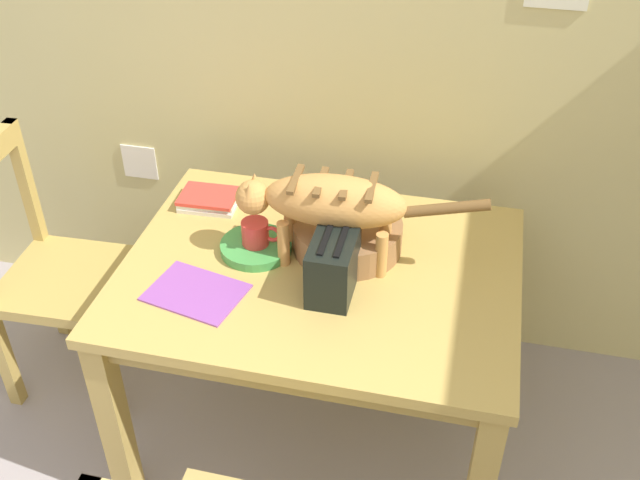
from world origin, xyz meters
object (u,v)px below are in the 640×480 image
cat (329,203)px  wooden_chair_far (54,274)px  saucer_bowl (256,247)px  coffee_mug (256,233)px  wicker_basket (347,235)px  book_stack (209,199)px  toaster (333,266)px  dining_table (320,291)px  magazine (196,292)px

cat → wooden_chair_far: 1.08m
saucer_bowl → coffee_mug: (0.00, -0.00, 0.05)m
cat → wicker_basket: size_ratio=2.19×
cat → book_stack: 0.52m
wicker_basket → toaster: (-0.00, -0.21, 0.04)m
coffee_mug → book_stack: coffee_mug is taller
toaster → wicker_basket: bearing=89.8°
saucer_bowl → wicker_basket: 0.28m
cat → wooden_chair_far: bearing=86.1°
coffee_mug → wicker_basket: (0.26, 0.08, -0.02)m
dining_table → wicker_basket: bearing=62.5°
book_stack → toaster: (0.49, -0.34, 0.07)m
coffee_mug → book_stack: (-0.23, 0.21, -0.05)m
magazine → saucer_bowl: bearing=77.3°
saucer_bowl → magazine: bearing=-115.1°
wicker_basket → saucer_bowl: bearing=-163.9°
toaster → wooden_chair_far: size_ratio=0.21×
wicker_basket → wooden_chair_far: bearing=-177.9°
toaster → cat: bearing=107.0°
cat → book_stack: size_ratio=3.64×
dining_table → wicker_basket: wicker_basket is taller
toaster → magazine: bearing=-164.9°
saucer_bowl → toaster: (0.26, -0.13, 0.07)m
toaster → wooden_chair_far: (-1.02, 0.17, -0.35)m
dining_table → magazine: magazine is taller
cat → saucer_bowl: size_ratio=3.34×
coffee_mug → wooden_chair_far: bearing=177.0°
wooden_chair_far → wicker_basket: bearing=89.9°
coffee_mug → toaster: 0.29m
coffee_mug → toaster: (0.26, -0.13, 0.02)m
saucer_bowl → wooden_chair_far: (-0.76, 0.04, -0.27)m
coffee_mug → book_stack: size_ratio=0.61×
wicker_basket → wooden_chair_far: size_ratio=0.35×
dining_table → saucer_bowl: 0.23m
magazine → toaster: size_ratio=1.30×
dining_table → book_stack: 0.51m
cat → wicker_basket: (0.04, 0.07, -0.15)m
dining_table → wicker_basket: 0.19m
dining_table → wicker_basket: (0.06, 0.11, 0.14)m
dining_table → magazine: (-0.31, -0.19, 0.09)m
magazine → toaster: 0.39m
cat → saucer_bowl: bearing=90.0°
dining_table → wooden_chair_far: bearing=175.5°
toaster → wooden_chair_far: bearing=170.6°
saucer_bowl → toaster: size_ratio=1.08×
cat → book_stack: bearing=63.7°
dining_table → saucer_bowl: size_ratio=5.38×
wicker_basket → wooden_chair_far: 1.07m
magazine → cat: bearing=48.1°
saucer_bowl → wicker_basket: (0.27, 0.08, 0.03)m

